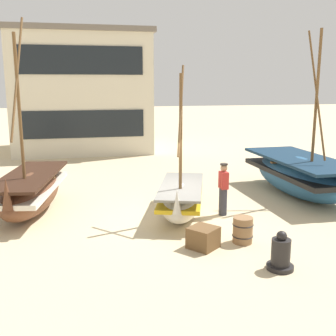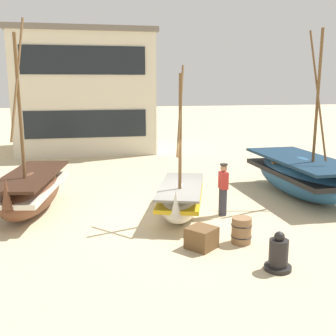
% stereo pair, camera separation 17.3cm
% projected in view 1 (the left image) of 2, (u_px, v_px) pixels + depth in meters
% --- Properties ---
extents(ground_plane, '(120.00, 120.00, 0.00)m').
position_uv_depth(ground_plane, '(175.00, 218.00, 12.73)').
color(ground_plane, '#CCB78E').
extents(fishing_boat_near_left, '(2.33, 3.84, 4.70)m').
position_uv_depth(fishing_boat_near_left, '(181.00, 198.00, 12.92)').
color(fishing_boat_near_left, silver).
rests_on(fishing_boat_near_left, ground).
extents(fishing_boat_centre_large, '(2.29, 5.56, 5.95)m').
position_uv_depth(fishing_boat_centre_large, '(301.00, 175.00, 15.18)').
color(fishing_boat_centre_large, '#23517A').
rests_on(fishing_boat_centre_large, ground).
extents(fishing_boat_far_right, '(2.25, 4.73, 6.13)m').
position_uv_depth(fishing_boat_far_right, '(31.00, 191.00, 13.20)').
color(fishing_boat_far_right, brown).
rests_on(fishing_boat_far_right, ground).
extents(fisherman_by_hull, '(0.26, 0.37, 1.68)m').
position_uv_depth(fisherman_by_hull, '(223.00, 190.00, 12.87)').
color(fisherman_by_hull, '#33333D').
rests_on(fisherman_by_hull, ground).
extents(capstan_winch, '(0.62, 0.62, 0.91)m').
position_uv_depth(capstan_winch, '(281.00, 254.00, 9.18)').
color(capstan_winch, black).
rests_on(capstan_winch, ground).
extents(wooden_barrel, '(0.56, 0.56, 0.70)m').
position_uv_depth(wooden_barrel, '(243.00, 230.00, 10.71)').
color(wooden_barrel, olive).
rests_on(wooden_barrel, ground).
extents(cargo_crate, '(0.93, 0.93, 0.55)m').
position_uv_depth(cargo_crate, '(203.00, 238.00, 10.39)').
color(cargo_crate, brown).
rests_on(cargo_crate, ground).
extents(harbor_building_main, '(8.27, 6.46, 7.20)m').
position_uv_depth(harbor_building_main, '(82.00, 92.00, 25.20)').
color(harbor_building_main, beige).
rests_on(harbor_building_main, ground).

